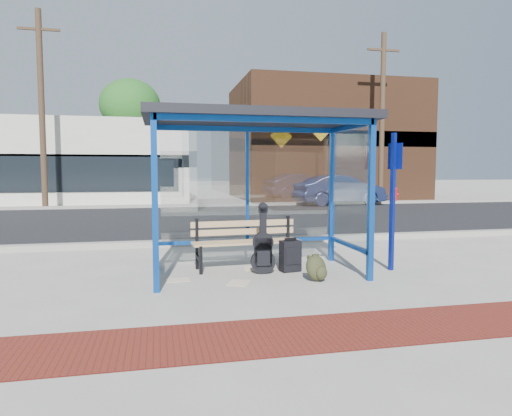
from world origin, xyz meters
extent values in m
plane|color=#B2ADA0|center=(0.00, 0.00, 0.00)|extent=(120.00, 120.00, 0.00)
cube|color=maroon|center=(0.00, -2.60, 0.01)|extent=(60.00, 1.00, 0.01)
cube|color=gray|center=(0.00, 2.90, 0.06)|extent=(60.00, 0.25, 0.12)
cube|color=black|center=(0.00, 8.00, 0.00)|extent=(60.00, 10.00, 0.00)
cube|color=gray|center=(0.00, 13.10, 0.06)|extent=(60.00, 0.25, 0.12)
cube|color=#B2ADA0|center=(0.00, 15.00, 0.00)|extent=(60.00, 4.00, 0.01)
cube|color=#0E419F|center=(-1.50, -0.75, 1.15)|extent=(0.08, 0.08, 2.30)
cube|color=#0E419F|center=(1.50, -0.75, 1.15)|extent=(0.08, 0.08, 2.30)
cube|color=#0E419F|center=(-1.50, 0.75, 1.15)|extent=(0.08, 0.08, 2.30)
cube|color=#0E419F|center=(1.50, 0.75, 1.15)|extent=(0.08, 0.08, 2.30)
cube|color=#0E419F|center=(0.00, 0.75, 2.26)|extent=(3.00, 0.08, 0.08)
cube|color=#0E419F|center=(0.00, -0.75, 2.26)|extent=(3.00, 0.08, 0.08)
cube|color=#0E419F|center=(-1.50, 0.00, 2.26)|extent=(0.08, 1.50, 0.08)
cube|color=#0E419F|center=(1.50, 0.00, 2.26)|extent=(0.08, 1.50, 0.08)
cube|color=#0E419F|center=(0.00, 0.75, 0.40)|extent=(3.00, 0.08, 0.06)
cube|color=#0E419F|center=(-1.50, 0.00, 0.40)|extent=(0.08, 1.50, 0.06)
cube|color=#0E419F|center=(1.50, 0.00, 0.40)|extent=(0.08, 1.50, 0.06)
cube|color=#0E419F|center=(0.00, 0.75, 1.35)|extent=(0.05, 0.05, 1.90)
cube|color=silver|center=(0.00, 0.75, 1.31)|extent=(2.84, 0.01, 1.82)
cube|color=silver|center=(-1.50, 0.00, 1.31)|extent=(0.02, 1.34, 1.82)
cube|color=silver|center=(1.50, 0.00, 1.31)|extent=(0.02, 1.34, 1.82)
cube|color=black|center=(0.00, 0.00, 2.36)|extent=(3.30, 1.80, 0.12)
cube|color=silver|center=(-9.00, 18.00, 2.00)|extent=(18.00, 6.00, 4.00)
cube|color=#59331E|center=(8.00, 18.50, 3.20)|extent=(10.00, 7.00, 6.40)
cube|color=black|center=(8.00, 15.05, 3.20)|extent=(10.00, 0.10, 0.80)
cube|color=yellow|center=(6.50, 14.95, 3.80)|extent=(1.56, 0.06, 1.56)
cylinder|color=#4C3826|center=(-3.00, 22.00, 2.50)|extent=(0.36, 0.36, 5.00)
ellipsoid|color=#164D1A|center=(-3.00, 22.00, 5.50)|extent=(3.60, 3.60, 3.06)
cylinder|color=#4C3826|center=(12.50, 22.00, 2.50)|extent=(0.36, 0.36, 5.00)
ellipsoid|color=#164D1A|center=(12.50, 22.00, 5.50)|extent=(3.60, 3.60, 3.06)
cylinder|color=#4C3826|center=(-6.00, 13.40, 4.00)|extent=(0.24, 0.24, 8.00)
cube|color=#4C3826|center=(-6.00, 13.40, 7.20)|extent=(1.60, 0.10, 0.10)
cylinder|color=#4C3826|center=(9.00, 13.40, 4.00)|extent=(0.24, 0.24, 8.00)
cube|color=#4C3826|center=(9.00, 13.40, 7.20)|extent=(1.60, 0.10, 0.10)
cube|color=black|center=(-0.84, 0.16, 0.22)|extent=(0.05, 0.05, 0.43)
cube|color=black|center=(-0.86, 0.54, 0.41)|extent=(0.05, 0.05, 0.82)
cube|color=black|center=(-0.85, 0.35, 0.22)|extent=(0.07, 0.39, 0.05)
cube|color=black|center=(0.70, 0.26, 0.22)|extent=(0.05, 0.05, 0.43)
cube|color=black|center=(0.68, 0.64, 0.41)|extent=(0.05, 0.05, 0.82)
cube|color=black|center=(0.69, 0.45, 0.22)|extent=(0.07, 0.39, 0.05)
cube|color=tan|center=(-0.07, 0.24, 0.43)|extent=(1.74, 0.20, 0.03)
cube|color=tan|center=(-0.08, 0.35, 0.43)|extent=(1.74, 0.20, 0.03)
cube|color=tan|center=(-0.09, 0.45, 0.43)|extent=(1.74, 0.20, 0.03)
cube|color=tan|center=(-0.09, 0.56, 0.43)|extent=(1.74, 0.20, 0.03)
cube|color=tan|center=(-0.09, 0.60, 0.58)|extent=(1.74, 0.15, 0.10)
cube|color=tan|center=(-0.09, 0.60, 0.71)|extent=(1.74, 0.15, 0.10)
cylinder|color=black|center=(0.10, 0.01, 0.19)|extent=(0.38, 0.14, 0.38)
cylinder|color=black|center=(0.10, 0.01, 0.48)|extent=(0.32, 0.13, 0.31)
cube|color=black|center=(0.10, 0.01, 0.33)|extent=(0.28, 0.13, 0.45)
cube|color=black|center=(0.10, 0.01, 0.79)|extent=(0.11, 0.10, 0.45)
cube|color=black|center=(0.10, 0.01, 0.98)|extent=(0.14, 0.10, 0.09)
cube|color=black|center=(0.55, 0.06, 0.25)|extent=(0.34, 0.25, 0.48)
cylinder|color=black|center=(0.44, 0.04, 0.02)|extent=(0.08, 0.18, 0.04)
cylinder|color=black|center=(0.66, 0.08, 0.02)|extent=(0.08, 0.18, 0.04)
cube|color=black|center=(0.55, 0.06, 0.52)|extent=(0.20, 0.07, 0.03)
cube|color=black|center=(0.57, -0.04, 0.26)|extent=(0.24, 0.06, 0.26)
ellipsoid|color=#2A2D19|center=(0.74, -0.60, 0.19)|extent=(0.38, 0.33, 0.38)
ellipsoid|color=#2A2D19|center=(0.78, -0.71, 0.14)|extent=(0.22, 0.19, 0.20)
cube|color=#2A2D19|center=(0.73, -0.58, 0.37)|extent=(0.11, 0.08, 0.03)
cube|color=navy|center=(2.15, -0.17, 1.08)|extent=(0.08, 0.08, 2.17)
cube|color=navy|center=(2.19, -0.16, 1.80)|extent=(0.12, 0.26, 0.41)
cube|color=white|center=(-1.19, -0.15, 0.00)|extent=(0.34, 0.27, 0.01)
cube|color=white|center=(-0.37, -0.50, 0.00)|extent=(0.41, 0.45, 0.01)
cube|color=white|center=(0.02, 0.40, 0.00)|extent=(0.32, 0.38, 0.01)
imported|color=#1A2549|center=(6.65, 12.75, 0.68)|extent=(4.26, 1.87, 1.36)
cylinder|color=red|center=(9.83, 13.49, 0.31)|extent=(0.21, 0.21, 0.62)
sphere|color=red|center=(9.83, 13.49, 0.65)|extent=(0.23, 0.23, 0.23)
cylinder|color=red|center=(9.83, 13.49, 0.41)|extent=(0.34, 0.22, 0.10)
camera|label=1|loc=(-1.46, -6.71, 1.59)|focal=32.00mm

